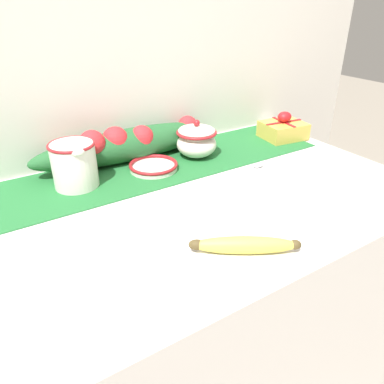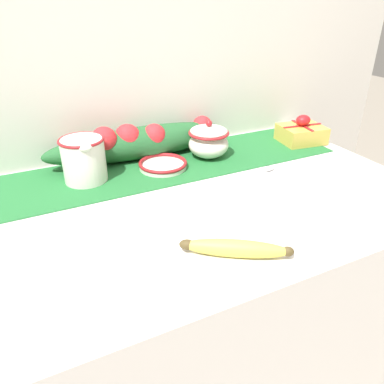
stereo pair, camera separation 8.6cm
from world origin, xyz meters
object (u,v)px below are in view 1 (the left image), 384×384
Objects in this scene: banana at (245,245)px; gift_box at (283,129)px; sugar_bowl at (197,140)px; cream_pitcher at (74,163)px; spoon at (255,167)px; small_dish at (153,166)px.

banana is 1.28× the size of gift_box.
sugar_bowl reaches higher than banana.
cream_pitcher is 0.73m from gift_box.
spoon is at bearing -59.80° from sugar_bowl.
gift_box is at bearing 13.28° from spoon.
gift_box is at bearing -0.43° from small_dish.
small_dish is at bearing 86.49° from banana.
cream_pitcher reaches higher than spoon.
cream_pitcher reaches higher than sugar_bowl.
cream_pitcher is 0.50m from banana.
gift_box reaches higher than small_dish.
small_dish is 0.75× the size of spoon.
spoon is 0.29m from gift_box.
cream_pitcher is at bearing 179.82° from sugar_bowl.
gift_box reaches higher than spoon.
gift_box is (0.54, 0.44, 0.02)m from banana.
sugar_bowl reaches higher than gift_box.
banana is at bearing -112.06° from sugar_bowl.
sugar_bowl is 0.50m from banana.
small_dish is at bearing 133.09° from spoon.
sugar_bowl is 0.17m from small_dish.
small_dish is 0.30m from spoon.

